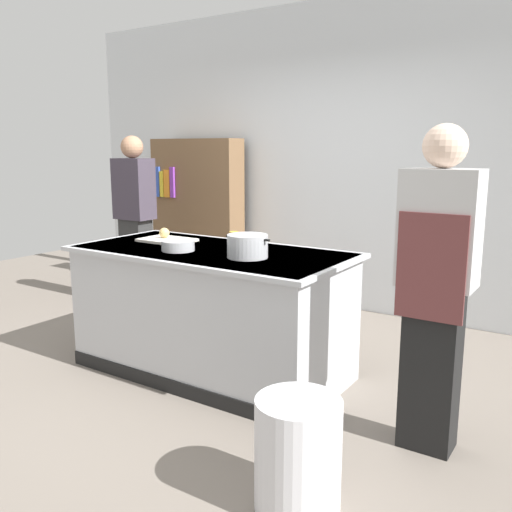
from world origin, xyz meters
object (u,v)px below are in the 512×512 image
at_px(person_chef, 436,284).
at_px(trash_bin, 298,455).
at_px(mixing_bowl, 178,246).
at_px(juice_cup, 234,238).
at_px(stock_pot, 248,246).
at_px(bookshelf, 197,216).
at_px(onion, 164,233).
at_px(person_guest, 135,218).

bearing_deg(person_chef, trash_bin, 171.98).
bearing_deg(mixing_bowl, juice_cup, 63.82).
bearing_deg(stock_pot, bookshelf, 136.17).
bearing_deg(onion, trash_bin, -32.14).
relative_size(trash_bin, person_chef, 0.30).
bearing_deg(trash_bin, onion, 147.86).
relative_size(stock_pot, person_chef, 0.19).
height_order(mixing_bowl, trash_bin, mixing_bowl).
relative_size(mixing_bowl, trash_bin, 0.44).
bearing_deg(bookshelf, trash_bin, -44.56).
bearing_deg(onion, person_guest, 144.53).
bearing_deg(trash_bin, person_chef, 68.54).
relative_size(juice_cup, person_guest, 0.06).
distance_m(mixing_bowl, person_guest, 1.86).
bearing_deg(person_chef, person_guest, 84.81).
height_order(onion, person_guest, person_guest).
bearing_deg(person_chef, onion, 95.70).
height_order(stock_pot, bookshelf, bookshelf).
distance_m(juice_cup, person_chef, 1.64).
relative_size(mixing_bowl, bookshelf, 0.13).
height_order(person_chef, person_guest, same).
relative_size(mixing_bowl, person_chef, 0.13).
xyz_separation_m(person_guest, bookshelf, (0.10, 0.86, -0.06)).
bearing_deg(trash_bin, person_guest, 146.54).
distance_m(onion, juice_cup, 0.58).
distance_m(juice_cup, trash_bin, 1.91).
xyz_separation_m(onion, bookshelf, (-1.05, 1.68, -0.11)).
height_order(trash_bin, person_guest, person_guest).
relative_size(trash_bin, bookshelf, 0.31).
height_order(onion, trash_bin, onion).
height_order(onion, bookshelf, bookshelf).
xyz_separation_m(stock_pot, bookshelf, (-1.96, 1.88, -0.12)).
relative_size(mixing_bowl, juice_cup, 2.29).
relative_size(onion, stock_pot, 0.24).
bearing_deg(juice_cup, mixing_bowl, -116.18).
height_order(stock_pot, trash_bin, stock_pot).
relative_size(stock_pot, person_guest, 0.19).
distance_m(trash_bin, person_chef, 1.12).
relative_size(onion, person_guest, 0.05).
bearing_deg(stock_pot, person_guest, 153.65).
bearing_deg(person_guest, juice_cup, 77.60).
relative_size(mixing_bowl, person_guest, 0.13).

